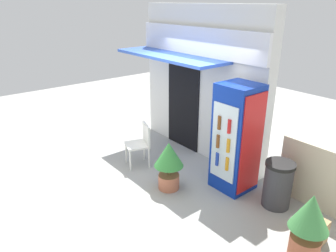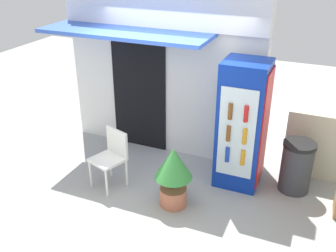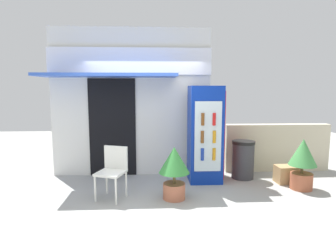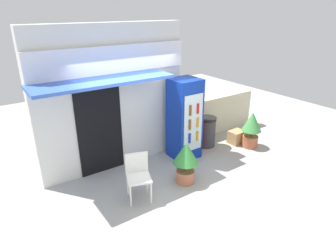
{
  "view_description": "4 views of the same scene",
  "coord_description": "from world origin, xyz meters",
  "px_view_note": "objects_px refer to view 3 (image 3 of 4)",
  "views": [
    {
      "loc": [
        4.51,
        -3.33,
        3.27
      ],
      "look_at": [
        0.02,
        0.29,
        0.99
      ],
      "focal_mm": 34.12,
      "sensor_mm": 36.0,
      "label": 1
    },
    {
      "loc": [
        2.27,
        -4.37,
        3.51
      ],
      "look_at": [
        0.25,
        0.38,
        1.0
      ],
      "focal_mm": 41.59,
      "sensor_mm": 36.0,
      "label": 2
    },
    {
      "loc": [
        0.18,
        -4.87,
        1.93
      ],
      "look_at": [
        0.46,
        0.49,
        1.21
      ],
      "focal_mm": 30.4,
      "sensor_mm": 36.0,
      "label": 3
    },
    {
      "loc": [
        -2.81,
        -4.26,
        3.49
      ],
      "look_at": [
        0.36,
        0.3,
        1.2
      ],
      "focal_mm": 30.99,
      "sensor_mm": 36.0,
      "label": 4
    }
  ],
  "objects_px": {
    "potted_plant_near_shop": "(174,168)",
    "trash_bin": "(243,159)",
    "drink_cooler": "(205,134)",
    "plastic_chair": "(113,168)",
    "cardboard_box": "(286,174)",
    "potted_plant_curbside": "(303,160)"
  },
  "relations": [
    {
      "from": "drink_cooler",
      "to": "plastic_chair",
      "type": "xyz_separation_m",
      "value": [
        -1.79,
        -0.84,
        -0.45
      ]
    },
    {
      "from": "plastic_chair",
      "to": "trash_bin",
      "type": "distance_m",
      "value": 2.8
    },
    {
      "from": "potted_plant_curbside",
      "to": "cardboard_box",
      "type": "height_order",
      "value": "potted_plant_curbside"
    },
    {
      "from": "trash_bin",
      "to": "cardboard_box",
      "type": "distance_m",
      "value": 0.9
    },
    {
      "from": "potted_plant_near_shop",
      "to": "potted_plant_curbside",
      "type": "relative_size",
      "value": 0.95
    },
    {
      "from": "potted_plant_near_shop",
      "to": "potted_plant_curbside",
      "type": "xyz_separation_m",
      "value": [
        2.48,
        0.36,
        0.0
      ]
    },
    {
      "from": "drink_cooler",
      "to": "potted_plant_curbside",
      "type": "bearing_deg",
      "value": -18.93
    },
    {
      "from": "plastic_chair",
      "to": "potted_plant_near_shop",
      "type": "relative_size",
      "value": 0.98
    },
    {
      "from": "potted_plant_near_shop",
      "to": "trash_bin",
      "type": "xyz_separation_m",
      "value": [
        1.56,
        1.08,
        -0.15
      ]
    },
    {
      "from": "potted_plant_curbside",
      "to": "drink_cooler",
      "type": "bearing_deg",
      "value": 161.07
    },
    {
      "from": "potted_plant_curbside",
      "to": "potted_plant_near_shop",
      "type": "bearing_deg",
      "value": -171.76
    },
    {
      "from": "drink_cooler",
      "to": "potted_plant_near_shop",
      "type": "height_order",
      "value": "drink_cooler"
    },
    {
      "from": "drink_cooler",
      "to": "trash_bin",
      "type": "bearing_deg",
      "value": 7.76
    },
    {
      "from": "drink_cooler",
      "to": "plastic_chair",
      "type": "height_order",
      "value": "drink_cooler"
    },
    {
      "from": "cardboard_box",
      "to": "plastic_chair",
      "type": "bearing_deg",
      "value": -170.01
    },
    {
      "from": "potted_plant_curbside",
      "to": "cardboard_box",
      "type": "relative_size",
      "value": 2.36
    },
    {
      "from": "drink_cooler",
      "to": "potted_plant_curbside",
      "type": "distance_m",
      "value": 1.91
    },
    {
      "from": "trash_bin",
      "to": "potted_plant_near_shop",
      "type": "bearing_deg",
      "value": -145.32
    },
    {
      "from": "plastic_chair",
      "to": "cardboard_box",
      "type": "bearing_deg",
      "value": 9.99
    },
    {
      "from": "potted_plant_near_shop",
      "to": "trash_bin",
      "type": "bearing_deg",
      "value": 34.68
    },
    {
      "from": "plastic_chair",
      "to": "potted_plant_near_shop",
      "type": "height_order",
      "value": "potted_plant_near_shop"
    },
    {
      "from": "trash_bin",
      "to": "cardboard_box",
      "type": "xyz_separation_m",
      "value": [
        0.8,
        -0.35,
        -0.23
      ]
    }
  ]
}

